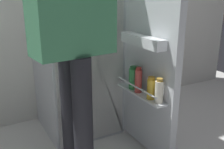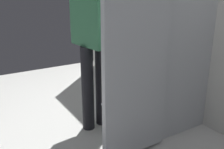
% 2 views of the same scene
% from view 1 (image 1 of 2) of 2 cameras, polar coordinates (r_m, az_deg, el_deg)
% --- Properties ---
extents(refrigerator, '(0.66, 1.22, 1.71)m').
position_cam_1_polar(refrigerator, '(2.23, -6.80, 8.53)').
color(refrigerator, silver).
rests_on(refrigerator, ground_plane).
extents(person, '(0.62, 0.75, 1.71)m').
position_cam_1_polar(person, '(1.53, -8.21, 11.05)').
color(person, black).
rests_on(person, ground_plane).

